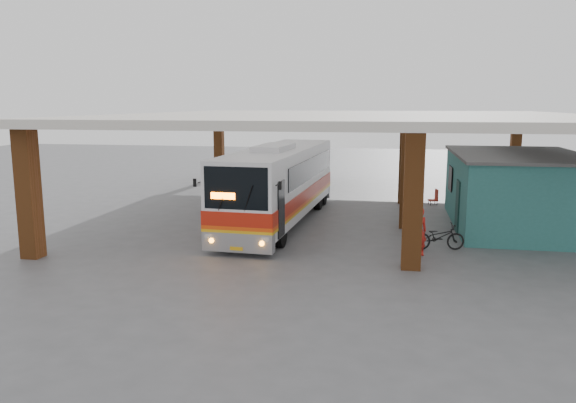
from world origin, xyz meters
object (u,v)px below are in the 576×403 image
(coach_bus, at_px, (280,184))
(red_chair, at_px, (435,198))
(motorcycle, at_px, (439,237))
(pedestrian, at_px, (418,232))

(coach_bus, height_order, red_chair, coach_bus)
(coach_bus, xyz_separation_m, motorcycle, (6.44, -3.47, -1.25))
(motorcycle, xyz_separation_m, pedestrian, (-0.76, -0.92, 0.37))
(coach_bus, relative_size, motorcycle, 6.63)
(motorcycle, bearing_deg, pedestrian, 130.34)
(pedestrian, xyz_separation_m, red_chair, (1.28, 10.17, -0.47))
(coach_bus, distance_m, red_chair, 9.15)
(red_chair, bearing_deg, pedestrian, -111.05)
(coach_bus, bearing_deg, pedestrian, -34.70)
(coach_bus, xyz_separation_m, red_chair, (6.96, 5.78, -1.35))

